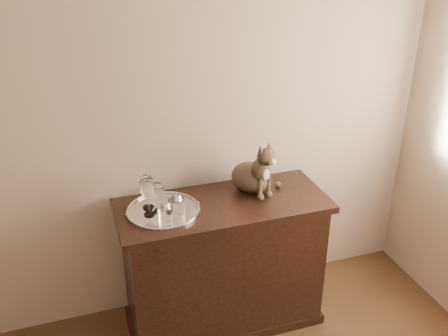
# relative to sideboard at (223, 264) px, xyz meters

# --- Properties ---
(wall_back) EXTENTS (4.00, 0.10, 2.70)m
(wall_back) POSITION_rel_sideboard_xyz_m (-0.60, 0.31, 0.93)
(wall_back) COLOR #BFA78F
(wall_back) RESTS_ON ground
(sideboard) EXTENTS (1.20, 0.50, 0.85)m
(sideboard) POSITION_rel_sideboard_xyz_m (0.00, 0.00, 0.00)
(sideboard) COLOR black
(sideboard) RESTS_ON ground
(tray) EXTENTS (0.40, 0.40, 0.01)m
(tray) POSITION_rel_sideboard_xyz_m (-0.34, 0.01, 0.43)
(tray) COLOR white
(tray) RESTS_ON sideboard
(wine_glass_a) EXTENTS (0.08, 0.08, 0.20)m
(wine_glass_a) POSITION_rel_sideboard_xyz_m (-0.41, 0.07, 0.53)
(wine_glass_a) COLOR white
(wine_glass_a) RESTS_ON tray
(wine_glass_c) EXTENTS (0.08, 0.08, 0.20)m
(wine_glass_c) POSITION_rel_sideboard_xyz_m (-0.42, -0.01, 0.53)
(wine_glass_c) COLOR silver
(wine_glass_c) RESTS_ON tray
(wine_glass_d) EXTENTS (0.07, 0.07, 0.18)m
(wine_glass_d) POSITION_rel_sideboard_xyz_m (-0.36, 0.01, 0.52)
(wine_glass_d) COLOR silver
(wine_glass_d) RESTS_ON tray
(tumbler_a) EXTENTS (0.09, 0.09, 0.10)m
(tumbler_a) POSITION_rel_sideboard_xyz_m (-0.28, -0.06, 0.48)
(tumbler_a) COLOR white
(tumbler_a) RESTS_ON tray
(tumbler_b) EXTENTS (0.08, 0.08, 0.09)m
(tumbler_b) POSITION_rel_sideboard_xyz_m (-0.35, -0.11, 0.48)
(tumbler_b) COLOR white
(tumbler_b) RESTS_ON tray
(cat) EXTENTS (0.41, 0.40, 0.33)m
(cat) POSITION_rel_sideboard_xyz_m (0.20, 0.10, 0.59)
(cat) COLOR #4B3D2C
(cat) RESTS_ON sideboard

